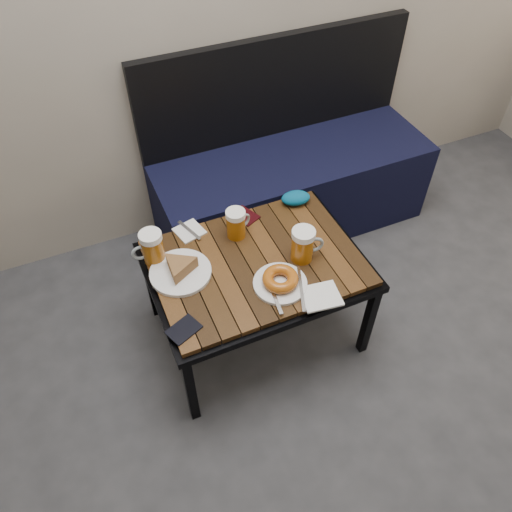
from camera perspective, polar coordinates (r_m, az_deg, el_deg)
name	(u,v)px	position (r m, az deg, el deg)	size (l,w,h in m)	color
bench	(290,181)	(2.64, 3.86, 8.55)	(1.40, 0.50, 0.95)	black
cafe_table	(256,268)	(1.99, 0.00, -1.41)	(0.84, 0.62, 0.47)	black
beer_mug_left	(152,247)	(1.95, -11.83, 0.99)	(0.13, 0.09, 0.14)	#96500C
beer_mug_centre	(236,223)	(2.01, -2.26, 3.74)	(0.12, 0.10, 0.13)	#96500C
beer_mug_right	(303,245)	(1.92, 5.43, 1.30)	(0.14, 0.10, 0.15)	#96500C
plate_pie	(180,269)	(1.91, -8.68, -1.50)	(0.24, 0.24, 0.07)	white
plate_bagel	(280,281)	(1.86, 2.80, -2.86)	(0.20, 0.26, 0.06)	white
napkin_left	(189,231)	(2.08, -7.63, 2.85)	(0.13, 0.14, 0.01)	white
napkin_right	(321,296)	(1.85, 7.38, -4.61)	(0.16, 0.14, 0.01)	white
passport_navy	(184,329)	(1.77, -8.26, -8.31)	(0.08, 0.11, 0.01)	black
passport_burgundy	(245,216)	(2.13, -1.26, 4.63)	(0.08, 0.11, 0.01)	black
knit_pouch	(296,198)	(2.19, 4.56, 6.62)	(0.13, 0.08, 0.06)	#054784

